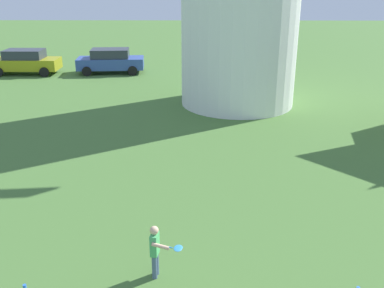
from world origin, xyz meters
TOP-DOWN VIEW (x-y plane):
  - player_far at (-1.04, 3.57)m, footprint 0.70×0.59m
  - parked_car_mustard at (-11.25, 23.87)m, footprint 4.26×1.89m
  - parked_car_blue at (-5.81, 24.22)m, footprint 4.36×2.15m

SIDE VIEW (x-z plane):
  - player_far at x=-1.04m, z-range 0.08..1.30m
  - parked_car_blue at x=-5.81m, z-range 0.03..1.59m
  - parked_car_mustard at x=-11.25m, z-range 0.03..1.59m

